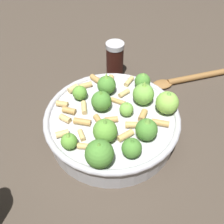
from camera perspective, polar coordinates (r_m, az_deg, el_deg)
name	(u,v)px	position (r m, az deg, el deg)	size (l,w,h in m)	color
ground_plane	(112,133)	(0.53, 0.00, -4.76)	(2.40, 2.40, 0.00)	#42382D
cooking_pan	(113,121)	(0.50, 0.31, -2.11)	(0.27, 0.27, 0.11)	#B7B7BC
pepper_shaker	(115,60)	(0.64, 0.67, 11.89)	(0.05, 0.05, 0.10)	#33140F
wooden_spoon	(188,79)	(0.68, 17.17, 7.35)	(0.22, 0.11, 0.02)	olive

